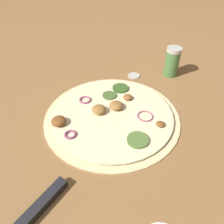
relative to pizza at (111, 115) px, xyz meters
name	(u,v)px	position (x,y,z in m)	size (l,w,h in m)	color
ground_plane	(112,117)	(0.00, 0.00, -0.01)	(3.00, 3.00, 0.00)	olive
pizza	(111,115)	(0.00, 0.00, 0.00)	(0.37, 0.37, 0.03)	beige
knife	(26,221)	(0.28, -0.15, 0.00)	(0.26, 0.20, 0.02)	silver
spice_jar	(172,62)	(-0.22, 0.21, 0.04)	(0.05, 0.05, 0.10)	#4C7F42
loose_cap	(134,75)	(-0.21, 0.08, 0.00)	(0.04, 0.04, 0.01)	beige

